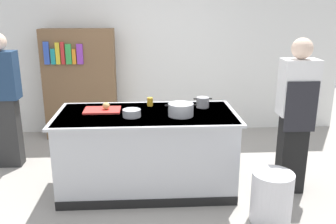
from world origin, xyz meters
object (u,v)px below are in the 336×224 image
object	(u,v)px
onion	(106,106)
trash_bin	(272,197)
juice_cup	(150,102)
bookshelf	(80,84)
stock_pot	(181,110)
mixing_bowl	(132,113)
sauce_pan	(203,102)
person_chef	(296,114)
person_guest	(5,98)

from	to	relation	value
onion	trash_bin	xyz separation A→B (m)	(1.64, -0.86, -0.71)
juice_cup	bookshelf	distance (m)	1.85
onion	trash_bin	distance (m)	1.98
stock_pot	mixing_bowl	bearing A→B (deg)	-179.34
stock_pot	bookshelf	bearing A→B (deg)	126.04
sauce_pan	person_chef	bearing A→B (deg)	-20.41
stock_pot	bookshelf	world-z (taller)	bookshelf
onion	mixing_bowl	distance (m)	0.37
trash_bin	person_chef	bearing A→B (deg)	55.28
onion	bookshelf	world-z (taller)	bookshelf
person_guest	bookshelf	world-z (taller)	person_guest
stock_pot	person_chef	world-z (taller)	person_chef
mixing_bowl	person_guest	xyz separation A→B (m)	(-1.63, 0.86, -0.03)
mixing_bowl	juice_cup	size ratio (longest dim) A/B	1.91
trash_bin	person_chef	size ratio (longest dim) A/B	0.30
person_chef	person_guest	xyz separation A→B (m)	(-3.39, 0.89, -0.00)
person_guest	trash_bin	bearing A→B (deg)	60.06
sauce_pan	person_guest	size ratio (longest dim) A/B	0.12
sauce_pan	bookshelf	xyz separation A→B (m)	(-1.68, 1.60, -0.11)
person_guest	onion	bearing A→B (deg)	61.37
bookshelf	sauce_pan	bearing A→B (deg)	-43.65
mixing_bowl	person_chef	distance (m)	1.76
sauce_pan	juice_cup	world-z (taller)	sauce_pan
trash_bin	person_chef	xyz separation A→B (m)	(0.41, 0.59, 0.66)
mixing_bowl	bookshelf	bearing A→B (deg)	114.40
trash_bin	person_chef	world-z (taller)	person_chef
sauce_pan	person_guest	world-z (taller)	person_guest
sauce_pan	stock_pot	bearing A→B (deg)	-131.75
stock_pot	person_guest	distance (m)	2.32
stock_pot	sauce_pan	size ratio (longest dim) A/B	1.59
person_guest	stock_pot	bearing A→B (deg)	64.95
onion	juice_cup	distance (m)	0.53
person_chef	person_guest	bearing A→B (deg)	92.86
sauce_pan	trash_bin	xyz separation A→B (m)	(0.55, -0.95, -0.71)
person_chef	juice_cup	bearing A→B (deg)	91.49
sauce_pan	bookshelf	distance (m)	2.32
mixing_bowl	trash_bin	xyz separation A→B (m)	(1.35, -0.63, -0.69)
sauce_pan	trash_bin	distance (m)	1.30
mixing_bowl	bookshelf	distance (m)	2.11
sauce_pan	person_chef	xyz separation A→B (m)	(0.96, -0.36, -0.05)
stock_pot	juice_cup	world-z (taller)	stock_pot
juice_cup	person_chef	distance (m)	1.63
person_chef	trash_bin	bearing A→B (deg)	162.88
bookshelf	mixing_bowl	bearing A→B (deg)	-65.60
stock_pot	sauce_pan	world-z (taller)	stock_pot
stock_pot	trash_bin	world-z (taller)	stock_pot
person_chef	stock_pot	bearing A→B (deg)	105.75
onion	sauce_pan	distance (m)	1.10
sauce_pan	bookshelf	bearing A→B (deg)	136.35
juice_cup	sauce_pan	bearing A→B (deg)	-8.96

